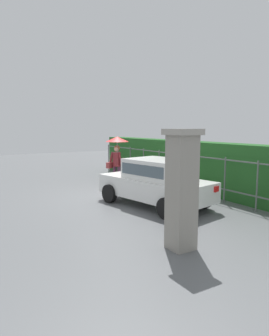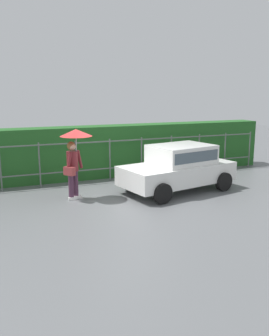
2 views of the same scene
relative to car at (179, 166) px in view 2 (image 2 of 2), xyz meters
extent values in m
plane|color=slate|center=(-1.90, -0.43, -0.80)|extent=(40.00, 40.00, 0.00)
cube|color=white|center=(-0.06, -0.01, -0.22)|extent=(3.95, 2.35, 0.60)
cube|color=white|center=(0.09, 0.02, 0.38)|extent=(2.15, 1.79, 0.60)
cube|color=#4C5B66|center=(0.09, 0.02, 0.40)|extent=(2.00, 1.78, 0.33)
cylinder|color=black|center=(-1.12, -1.08, -0.50)|extent=(0.62, 0.30, 0.60)
cylinder|color=black|center=(-1.45, 0.56, -0.50)|extent=(0.62, 0.30, 0.60)
cylinder|color=black|center=(1.33, -0.59, -0.50)|extent=(0.62, 0.30, 0.60)
cylinder|color=black|center=(1.00, 1.06, -0.50)|extent=(0.62, 0.30, 0.60)
cube|color=red|center=(1.87, -0.18, -0.07)|extent=(0.10, 0.21, 0.16)
cube|color=red|center=(1.65, 0.90, -0.07)|extent=(0.10, 0.21, 0.16)
cylinder|color=#47283D|center=(-3.27, 0.41, -0.37)|extent=(0.15, 0.15, 0.86)
cylinder|color=#47283D|center=(-3.44, 0.30, -0.37)|extent=(0.15, 0.15, 0.86)
cube|color=white|center=(-3.24, 0.36, -0.76)|extent=(0.26, 0.10, 0.08)
cube|color=white|center=(-3.41, 0.25, -0.76)|extent=(0.26, 0.10, 0.08)
cylinder|color=maroon|center=(-3.36, 0.35, 0.35)|extent=(0.34, 0.34, 0.58)
sphere|color=#DBAD89|center=(-3.36, 0.35, 0.78)|extent=(0.22, 0.22, 0.22)
sphere|color=olive|center=(-3.37, 0.38, 0.80)|extent=(0.25, 0.25, 0.25)
cylinder|color=maroon|center=(-3.13, 0.41, 0.37)|extent=(0.24, 0.20, 0.56)
cylinder|color=maroon|center=(-3.50, 0.16, 0.37)|extent=(0.24, 0.20, 0.56)
cylinder|color=#B2B2B7|center=(-3.24, 0.31, 0.69)|extent=(0.02, 0.02, 0.77)
cone|color=red|center=(-3.24, 0.31, 1.18)|extent=(0.94, 0.94, 0.21)
cube|color=maroon|center=(-3.51, 0.11, 0.11)|extent=(0.32, 0.37, 0.24)
cylinder|color=#59605B|center=(-5.31, 2.12, -0.05)|extent=(0.05, 0.05, 1.50)
cylinder|color=#59605B|center=(-4.08, 2.12, -0.05)|extent=(0.05, 0.05, 1.50)
cylinder|color=#59605B|center=(-2.85, 2.12, -0.05)|extent=(0.05, 0.05, 1.50)
cylinder|color=#59605B|center=(-1.62, 2.12, -0.05)|extent=(0.05, 0.05, 1.50)
cylinder|color=#59605B|center=(-0.39, 2.12, -0.05)|extent=(0.05, 0.05, 1.50)
cylinder|color=#59605B|center=(0.84, 2.12, -0.05)|extent=(0.05, 0.05, 1.50)
cylinder|color=#59605B|center=(2.06, 2.12, -0.05)|extent=(0.05, 0.05, 1.50)
cylinder|color=#59605B|center=(3.29, 2.12, -0.05)|extent=(0.05, 0.05, 1.50)
cylinder|color=#59605B|center=(4.52, 2.12, -0.05)|extent=(0.05, 0.05, 1.50)
cube|color=#59605B|center=(-1.62, 2.12, 0.62)|extent=(12.28, 0.03, 0.04)
cube|color=#59605B|center=(-1.62, 2.12, -0.35)|extent=(12.28, 0.03, 0.04)
cube|color=#235B23|center=(-1.62, 2.86, 0.15)|extent=(13.28, 0.90, 1.90)
camera|label=1|loc=(7.70, -5.36, 1.64)|focal=32.54mm
camera|label=2|loc=(-5.65, -10.10, 2.38)|focal=39.20mm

